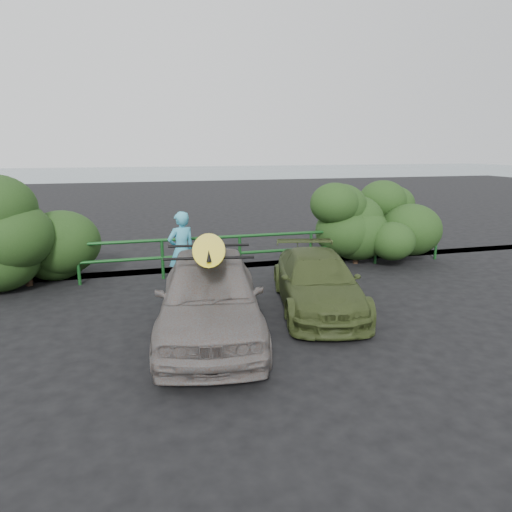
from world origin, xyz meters
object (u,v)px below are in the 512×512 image
at_px(sedan, 210,294).
at_px(surfboard, 209,248).
at_px(olive_vehicle, 317,282).
at_px(guardrail, 202,256).
at_px(man, 182,251).

relative_size(sedan, surfboard, 1.62).
bearing_deg(surfboard, olive_vehicle, 28.28).
height_order(guardrail, man, man).
relative_size(guardrail, sedan, 3.19).
relative_size(guardrail, man, 7.62).
height_order(sedan, man, man).
bearing_deg(olive_vehicle, surfboard, -148.58).
distance_m(olive_vehicle, surfboard, 2.71).
relative_size(guardrail, olive_vehicle, 3.60).
relative_size(olive_vehicle, surfboard, 1.44).
bearing_deg(guardrail, sedan, -96.57).
height_order(sedan, surfboard, surfboard).
bearing_deg(surfboard, sedan, -170.66).
bearing_deg(guardrail, surfboard, -96.57).
xyz_separation_m(man, surfboard, (0.17, -2.88, 0.67)).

